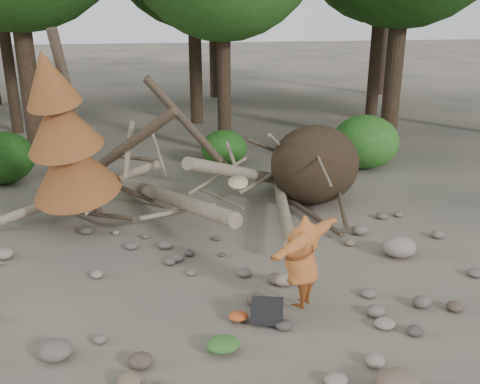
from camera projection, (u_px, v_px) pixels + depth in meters
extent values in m
plane|color=#514C44|center=(238.00, 299.00, 9.14)|extent=(120.00, 120.00, 0.00)
ellipsoid|color=#332619|center=(315.00, 165.00, 13.19)|extent=(2.20, 1.87, 1.98)
cylinder|color=gray|center=(170.00, 198.00, 12.24)|extent=(2.61, 5.11, 1.08)
cylinder|color=gray|center=(244.00, 173.00, 12.86)|extent=(3.18, 3.71, 1.90)
cylinder|color=brown|center=(116.00, 154.00, 12.61)|extent=(3.08, 1.91, 2.49)
cylinder|color=gray|center=(282.00, 203.00, 12.51)|extent=(1.13, 4.98, 0.43)
cylinder|color=brown|center=(195.00, 133.00, 12.95)|extent=(2.39, 1.03, 2.89)
cylinder|color=gray|center=(81.00, 192.00, 12.17)|extent=(3.71, 0.86, 1.20)
cylinder|color=#4C3F30|center=(103.00, 215.00, 11.92)|extent=(1.52, 1.70, 0.49)
cylinder|color=gray|center=(218.00, 176.00, 12.99)|extent=(1.57, 0.85, 0.69)
cylinder|color=#4C3F30|center=(278.00, 152.00, 13.56)|extent=(1.92, 1.25, 1.10)
cylinder|color=gray|center=(159.00, 153.00, 12.36)|extent=(0.37, 1.42, 0.85)
cylinder|color=#4C3F30|center=(310.00, 214.00, 12.39)|extent=(0.79, 2.54, 0.12)
cylinder|color=gray|center=(180.00, 211.00, 11.75)|extent=(1.78, 1.11, 0.29)
cylinder|color=#4C3F30|center=(78.00, 129.00, 11.49)|extent=(0.67, 1.13, 4.35)
cone|color=brown|center=(72.00, 165.00, 11.42)|extent=(2.06, 2.13, 1.86)
cone|color=brown|center=(60.00, 121.00, 10.87)|extent=(1.71, 1.78, 1.65)
cone|color=brown|center=(48.00, 78.00, 10.38)|extent=(1.23, 1.30, 1.41)
cylinder|color=#38281C|center=(20.00, 13.00, 15.71)|extent=(0.56, 0.56, 8.96)
cylinder|color=#38281C|center=(224.00, 43.00, 16.64)|extent=(0.44, 0.44, 7.14)
cylinder|color=#38281C|center=(400.00, 4.00, 17.70)|extent=(0.60, 0.60, 9.45)
cylinder|color=#38281C|center=(4.00, 31.00, 19.44)|extent=(0.42, 0.42, 7.56)
cylinder|color=#38281C|center=(194.00, 15.00, 20.97)|extent=(0.52, 0.52, 8.54)
cylinder|color=#38281C|center=(379.00, 20.00, 21.80)|extent=(0.50, 0.50, 8.12)
cylinder|color=#38281C|center=(214.00, 10.00, 27.02)|extent=(0.54, 0.54, 8.75)
cylinder|color=#38281C|center=(385.00, 19.00, 28.06)|extent=(0.46, 0.46, 7.84)
ellipsoid|color=#1C4B14|center=(1.00, 158.00, 14.76)|extent=(1.80, 1.80, 1.44)
ellipsoid|color=#26601B|center=(224.00, 148.00, 16.32)|extent=(1.40, 1.40, 1.12)
ellipsoid|color=#2F7123|center=(365.00, 142.00, 16.13)|extent=(2.00, 2.00, 1.60)
imported|color=#B05D27|center=(302.00, 261.00, 8.56)|extent=(1.77, 1.74, 1.59)
cylinder|color=tan|center=(238.00, 182.00, 7.36)|extent=(0.33, 0.31, 0.16)
cube|color=black|center=(267.00, 314.00, 8.39)|extent=(0.57, 0.45, 0.33)
ellipsoid|color=#356628|center=(223.00, 347.00, 7.71)|extent=(0.49, 0.41, 0.19)
ellipsoid|color=#BC4A20|center=(238.00, 319.00, 8.46)|extent=(0.32, 0.26, 0.12)
ellipsoid|color=#635B52|center=(55.00, 350.00, 7.57)|extent=(0.48, 0.43, 0.29)
ellipsoid|color=brown|center=(397.00, 383.00, 6.88)|extent=(0.55, 0.50, 0.33)
ellipsoid|color=gray|center=(399.00, 247.00, 10.62)|extent=(0.67, 0.60, 0.40)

